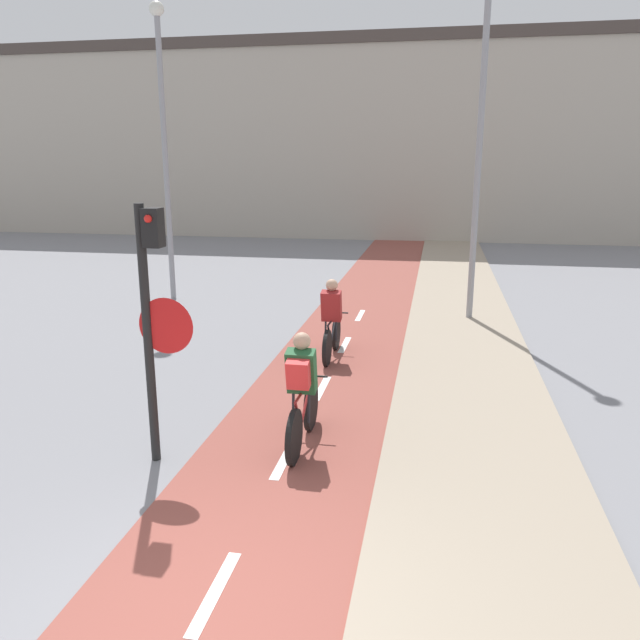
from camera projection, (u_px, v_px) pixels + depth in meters
name	position (u px, v px, depth m)	size (l,w,h in m)	color
ground_plane	(193.00, 637.00, 4.82)	(120.00, 120.00, 0.00)	gray
bike_lane	(193.00, 635.00, 4.82)	(2.31, 60.00, 0.02)	brown
building_row_background	(406.00, 141.00, 30.16)	(60.00, 5.20, 9.10)	#B2A899
traffic_light_pole	(152.00, 307.00, 7.21)	(0.67, 0.25, 3.12)	black
street_lamp_far	(163.00, 126.00, 15.67)	(0.36, 0.36, 7.32)	gray
street_lamp_sidewalk	(481.00, 117.00, 13.45)	(0.36, 0.36, 7.45)	gray
cyclist_near	(302.00, 394.00, 7.86)	(0.46, 1.71, 1.53)	black
cyclist_far	(332.00, 323.00, 11.52)	(0.46, 1.68, 1.50)	black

